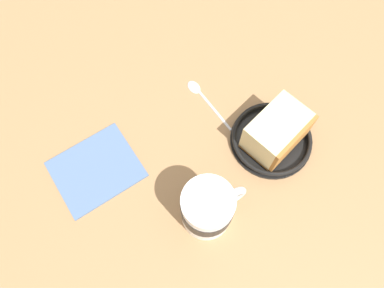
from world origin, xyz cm
name	(u,v)px	position (x,y,z in cm)	size (l,w,h in cm)	color
ground_plane	(240,143)	(0.00, 0.00, -1.22)	(110.16, 110.16, 2.45)	#936D47
small_plate	(271,139)	(-3.28, -3.92, 0.85)	(14.03, 14.03, 1.72)	black
cake_slice	(277,132)	(-3.55, -3.96, 4.22)	(8.41, 10.84, 6.50)	#9E662D
tea_mug	(208,208)	(-6.79, 12.89, 5.05)	(7.76, 10.36, 9.75)	white
teaspoon	(200,94)	(11.37, 0.22, 0.35)	(12.50, 2.10, 0.80)	silver
folded_napkin	(96,169)	(10.50, 22.81, 0.30)	(11.66, 13.59, 0.60)	slate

